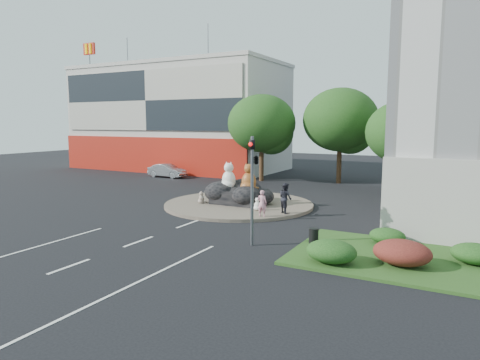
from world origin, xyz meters
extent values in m
plane|color=black|center=(0.00, 0.00, 0.00)|extent=(120.00, 120.00, 0.00)
cylinder|color=brown|center=(0.00, 10.00, 0.10)|extent=(10.00, 10.00, 0.20)
cube|color=beige|center=(-18.00, 28.00, 6.00)|extent=(25.00, 12.00, 12.00)
cube|color=#A51B0F|center=(-18.00, 21.95, 2.00)|extent=(25.00, 0.30, 4.00)
cube|color=#B2AD9E|center=(-18.00, 21.90, 8.00)|extent=(24.00, 0.15, 6.50)
cube|color=beige|center=(-18.00, 28.00, 12.20)|extent=(25.20, 12.20, 0.40)
cylinder|color=#595B60|center=(-26.00, 28.00, 14.40)|extent=(0.10, 0.10, 4.00)
cylinder|color=#595B60|center=(-15.00, 30.00, 14.90)|extent=(0.10, 0.10, 5.00)
cube|color=#A51B0F|center=(-28.50, 24.00, 14.60)|extent=(1.80, 0.25, 1.40)
cube|color=#274E1A|center=(12.00, 3.00, 0.06)|extent=(10.00, 6.00, 0.12)
cylinder|color=#382314|center=(-4.00, 22.00, 1.87)|extent=(0.44, 0.44, 3.74)
ellipsoid|color=#153A12|center=(-4.00, 22.00, 5.53)|extent=(6.46, 6.46, 5.49)
sphere|color=#153A12|center=(-3.20, 22.50, 4.68)|extent=(4.25, 4.25, 4.25)
sphere|color=#153A12|center=(-4.70, 21.70, 4.93)|extent=(3.74, 3.74, 3.74)
cylinder|color=#382314|center=(3.00, 24.00, 1.98)|extent=(0.44, 0.44, 3.96)
ellipsoid|color=#153A12|center=(3.00, 24.00, 5.85)|extent=(6.84, 6.84, 5.81)
sphere|color=#153A12|center=(3.80, 24.50, 4.95)|extent=(4.50, 4.50, 4.50)
sphere|color=#153A12|center=(2.30, 23.70, 5.22)|extent=(3.96, 3.96, 3.96)
cylinder|color=#382314|center=(9.00, 20.00, 1.65)|extent=(0.44, 0.44, 3.30)
ellipsoid|color=#153A12|center=(9.00, 20.00, 4.88)|extent=(5.70, 5.70, 4.84)
sphere|color=#153A12|center=(9.80, 20.50, 4.12)|extent=(3.75, 3.75, 3.75)
sphere|color=#153A12|center=(8.30, 19.70, 4.35)|extent=(3.30, 3.30, 3.30)
ellipsoid|color=#153A12|center=(9.00, 1.00, 0.57)|extent=(2.00, 1.60, 0.90)
ellipsoid|color=#501815|center=(11.50, 2.00, 0.61)|extent=(2.20, 1.76, 0.99)
ellipsoid|color=#153A12|center=(14.00, 3.50, 0.53)|extent=(1.80, 1.44, 0.81)
ellipsoid|color=#153A12|center=(10.50, 4.80, 0.48)|extent=(1.60, 1.28, 0.72)
cylinder|color=#595B60|center=(5.00, 2.00, 2.50)|extent=(0.14, 0.14, 5.00)
imported|color=black|center=(5.00, 2.00, 4.20)|extent=(0.21, 0.26, 1.30)
imported|color=black|center=(5.20, 2.00, 4.00)|extent=(0.26, 1.24, 0.50)
sphere|color=red|center=(5.00, 1.82, 4.65)|extent=(0.18, 0.18, 0.18)
cylinder|color=#595B60|center=(13.00, 8.00, 4.00)|extent=(0.18, 0.18, 8.00)
cylinder|color=#595B60|center=(12.00, 8.00, 8.00)|extent=(2.00, 0.12, 0.12)
cube|color=silver|center=(11.00, 8.00, 7.90)|extent=(0.50, 0.22, 0.12)
imported|color=pink|center=(3.18, 6.95, 0.97)|extent=(0.61, 0.44, 1.54)
imported|color=black|center=(4.00, 8.48, 1.12)|extent=(1.13, 1.09, 1.83)
imported|color=#A8ABB0|center=(-13.73, 19.91, 0.69)|extent=(4.20, 1.57, 1.37)
cylinder|color=black|center=(7.50, 3.32, 0.46)|extent=(0.45, 0.45, 0.69)
camera|label=1|loc=(13.52, -15.05, 5.60)|focal=32.00mm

